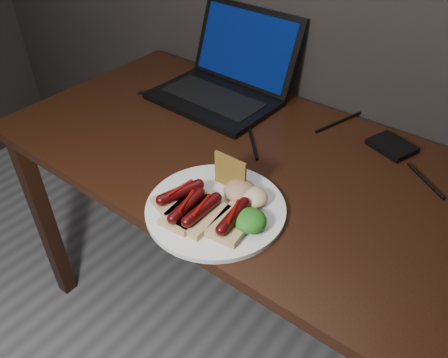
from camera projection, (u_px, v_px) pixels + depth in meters
desk at (254, 183)px, 1.19m from camera, size 1.40×0.70×0.75m
laptop at (225, 80)px, 1.36m from camera, size 0.39×0.34×0.25m
hard_drive at (392, 146)px, 1.15m from camera, size 0.13×0.12×0.02m
desk_cables at (281, 124)px, 1.25m from camera, size 0.94×0.42×0.01m
plate at (216, 208)px, 0.96m from camera, size 0.38×0.38×0.01m
bread_sausage_left at (181, 196)px, 0.96m from camera, size 0.10×0.13×0.04m
bread_sausage_center at (202, 213)px, 0.92m from camera, size 0.07×0.12×0.04m
bread_sausage_right at (233, 220)px, 0.90m from camera, size 0.08×0.12×0.04m
bread_sausage_extra at (187, 209)px, 0.93m from camera, size 0.08×0.12×0.04m
crispbread at (230, 173)px, 0.99m from camera, size 0.09×0.01×0.08m
salad_greens at (250, 220)px, 0.90m from camera, size 0.07×0.07×0.04m
salsa_mound at (239, 190)px, 0.97m from camera, size 0.07×0.07×0.04m
coleslaw_mound at (253, 197)px, 0.96m from camera, size 0.06×0.06×0.04m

